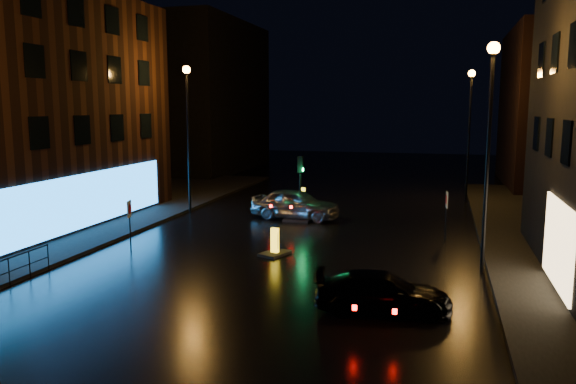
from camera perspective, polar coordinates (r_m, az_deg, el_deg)
name	(u,v)px	position (r m, az deg, el deg)	size (l,w,h in m)	color
ground	(227,308)	(17.71, -6.22, -11.59)	(120.00, 120.00, 0.00)	black
pavement_left	(28,226)	(31.50, -24.94, -3.19)	(12.00, 44.00, 0.15)	black
building_far_left	(204,97)	(55.09, -8.51, 9.53)	(8.00, 16.00, 14.00)	black
building_far_right	(563,108)	(48.23, 26.14, 7.68)	(8.00, 14.00, 12.00)	black
street_lamp_lfar	(188,116)	(32.58, -10.16, 7.58)	(0.44, 0.44, 8.37)	black
street_lamp_rnear	(490,122)	(21.49, 19.81, 6.69)	(0.44, 0.44, 8.37)	black
street_lamp_rfar	(470,115)	(37.46, 17.98, 7.43)	(0.44, 0.44, 8.37)	black
traffic_signal	(300,210)	(30.85, 1.25, -1.80)	(1.40, 2.40, 3.45)	black
silver_hatchback	(295,204)	(30.80, 0.76, -1.20)	(1.95, 4.85, 1.65)	#ABAEB3
dark_sedan	(383,292)	(17.34, 9.61, -10.03)	(1.66, 4.09, 1.19)	black
bollard_near	(275,249)	(23.47, -1.35, -5.80)	(1.26, 1.51, 1.13)	black
bollard_far	(303,201)	(35.43, 1.50, -0.87)	(0.90, 1.26, 1.05)	black
road_sign_left	(129,213)	(24.73, -15.80, -2.11)	(0.19, 0.52, 2.17)	black
road_sign_right	(447,204)	(26.82, 15.81, -1.16)	(0.11, 0.54, 2.24)	black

